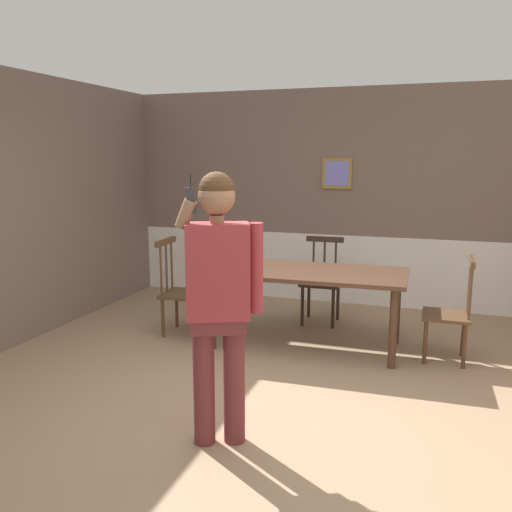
{
  "coord_description": "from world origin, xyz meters",
  "views": [
    {
      "loc": [
        1.17,
        -3.6,
        1.86
      ],
      "look_at": [
        -0.07,
        0.06,
        1.15
      ],
      "focal_mm": 38.03,
      "sensor_mm": 36.0,
      "label": 1
    }
  ],
  "objects_px": {
    "chair_by_doorway": "(451,312)",
    "dining_table": "(307,279)",
    "chair_near_window": "(322,281)",
    "chair_at_table_head": "(181,290)",
    "person_figure": "(219,290)"
  },
  "relations": [
    {
      "from": "chair_at_table_head",
      "to": "person_figure",
      "type": "xyz_separation_m",
      "value": [
        1.25,
        -1.95,
        0.56
      ]
    },
    {
      "from": "chair_by_doorway",
      "to": "chair_at_table_head",
      "type": "relative_size",
      "value": 0.96
    },
    {
      "from": "chair_near_window",
      "to": "person_figure",
      "type": "xyz_separation_m",
      "value": [
        -0.08,
        -2.82,
        0.55
      ]
    },
    {
      "from": "chair_near_window",
      "to": "chair_at_table_head",
      "type": "bearing_deg",
      "value": 32.17
    },
    {
      "from": "chair_by_doorway",
      "to": "dining_table",
      "type": "bearing_deg",
      "value": 91.47
    },
    {
      "from": "chair_near_window",
      "to": "person_figure",
      "type": "bearing_deg",
      "value": 87.22
    },
    {
      "from": "chair_by_doorway",
      "to": "person_figure",
      "type": "distance_m",
      "value": 2.55
    },
    {
      "from": "chair_near_window",
      "to": "person_figure",
      "type": "relative_size",
      "value": 0.54
    },
    {
      "from": "person_figure",
      "to": "dining_table",
      "type": "bearing_deg",
      "value": -116.9
    },
    {
      "from": "chair_at_table_head",
      "to": "person_figure",
      "type": "relative_size",
      "value": 0.57
    },
    {
      "from": "dining_table",
      "to": "chair_by_doorway",
      "type": "distance_m",
      "value": 1.36
    },
    {
      "from": "chair_near_window",
      "to": "chair_at_table_head",
      "type": "height_order",
      "value": "chair_at_table_head"
    },
    {
      "from": "chair_near_window",
      "to": "chair_by_doorway",
      "type": "distance_m",
      "value": 1.58
    },
    {
      "from": "dining_table",
      "to": "person_figure",
      "type": "relative_size",
      "value": 1.09
    },
    {
      "from": "chair_by_doorway",
      "to": "person_figure",
      "type": "relative_size",
      "value": 0.55
    }
  ]
}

